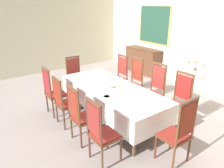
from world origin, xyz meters
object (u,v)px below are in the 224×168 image
Objects in this scene: chair_north_a at (119,75)px; chair_head_east at (178,132)px; spoon_secondary at (111,99)px; sideboard at (143,60)px; chair_south_b at (64,101)px; chair_south_a at (53,91)px; soup_tureen at (110,81)px; candlestick_west at (103,76)px; candlestick_east at (121,86)px; chair_north_b at (133,81)px; dining_table at (112,91)px; spoon_primary at (106,74)px; chair_south_c at (81,114)px; chair_head_west at (75,75)px; bowl_near_left at (108,75)px; framed_painting at (154,25)px; bowl_near_right at (107,97)px; chair_north_d at (178,100)px; chair_south_d at (101,131)px; chair_north_c at (154,89)px.

chair_north_a is 2.85m from chair_head_east.
spoon_secondary is 4.07m from sideboard.
chair_south_a is at bearing -179.64° from chair_south_b.
spoon_secondary is at bearing 137.39° from chair_north_a.
chair_south_b is 3.33× the size of soup_tureen.
candlestick_east is (0.65, -0.00, -0.01)m from candlestick_west.
chair_north_b reaches higher than candlestick_west.
candlestick_east reaches higher than chair_south_b.
candlestick_east is (0.33, -0.00, 0.22)m from dining_table.
chair_north_a is at bearing 107.18° from spoon_primary.
chair_south_c is 1.76m from spoon_primary.
chair_head_west reaches higher than soup_tureen.
soup_tureen reaches higher than bowl_near_left.
chair_north_b is 0.84× the size of framed_painting.
candlestick_west is 3.36m from sideboard.
chair_north_b is (-0.37, 0.94, -0.09)m from dining_table.
bowl_near_left is at bearing 102.55° from chair_south_b.
candlestick_west is (0.63, -0.94, 0.34)m from chair_north_a.
spoon_secondary reaches higher than dining_table.
dining_table is 14.03× the size of bowl_near_left.
chair_north_b is 1.51m from bowl_near_right.
chair_south_a reaches higher than chair_head_west.
framed_painting is at bearing 119.53° from soup_tureen.
bowl_near_right is at bearing 37.78° from chair_south_b.
candlestick_west is (-1.34, -0.94, 0.33)m from chair_north_d.
spoon_primary is (-1.13, 1.34, 0.19)m from chair_south_c.
chair_south_d is at bearing -53.77° from candlestick_east.
chair_south_c is 1.20m from candlestick_west.
chair_south_b is 0.74× the size of sideboard.
spoon_primary is at bearing 138.95° from candlestick_west.
soup_tureen is at bearing 90.00° from chair_head_east.
dining_table is 1.84× the size of sideboard.
chair_head_east is at bearing 0.00° from candlestick_east.
bowl_near_right is (1.31, -1.32, 0.20)m from chair_north_a.
soup_tureen is (-0.39, -0.94, 0.28)m from chair_north_c.
dining_table is at bearing 125.36° from sideboard.
spoon_primary is at bearing 52.68° from chair_north_b.
chair_north_b reaches higher than bowl_near_left.
soup_tureen is (-0.05, 0.00, 0.19)m from dining_table.
dining_table is at bearing 0.00° from candlestick_west.
chair_south_c reaches higher than sideboard.
bowl_near_left is (0.30, 1.31, 0.20)m from chair_south_a.
candlestick_east reaches higher than bowl_near_left.
candlestick_east is at bearing 53.80° from chair_north_d.
chair_north_b is 0.67m from bowl_near_left.
candlestick_west is 2.04× the size of bowl_near_left.
spoon_primary is (0.94, 0.40, 0.20)m from chair_head_west.
chair_south_a is 1.62m from candlestick_east.
chair_north_b is at bearing 63.02° from bowl_near_left.
chair_north_b is 0.71m from spoon_primary.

